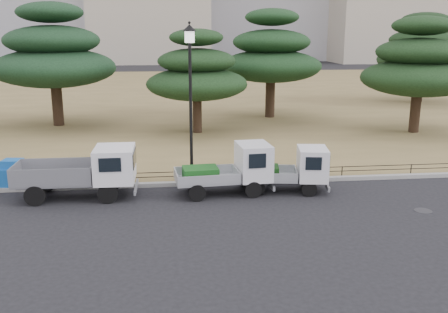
{
  "coord_description": "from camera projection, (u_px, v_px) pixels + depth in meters",
  "views": [
    {
      "loc": [
        -2.08,
        -16.4,
        5.98
      ],
      "look_at": [
        0.0,
        2.0,
        1.3
      ],
      "focal_mm": 40.0,
      "sensor_mm": 36.0,
      "label": 1
    }
  ],
  "objects": [
    {
      "name": "manhole",
      "position": [
        423.0,
        211.0,
        17.04
      ],
      "size": [
        0.6,
        0.6,
        0.01
      ],
      "primitive_type": "cylinder",
      "color": "#2D2D30",
      "rests_on": "ground"
    },
    {
      "name": "pine_center_right",
      "position": [
        271.0,
        55.0,
        33.72
      ],
      "size": [
        6.87,
        6.87,
        7.29
      ],
      "color": "black",
      "rests_on": "lawn"
    },
    {
      "name": "street_lamp",
      "position": [
        190.0,
        77.0,
        19.11
      ],
      "size": [
        0.54,
        0.54,
        6.07
      ],
      "color": "black",
      "rests_on": "lawn"
    },
    {
      "name": "truck_kei_front",
      "position": [
        231.0,
        169.0,
        18.69
      ],
      "size": [
        3.65,
        1.8,
        1.87
      ],
      "rotation": [
        0.0,
        0.0,
        0.08
      ],
      "color": "black",
      "rests_on": "ground"
    },
    {
      "name": "pipe_fence",
      "position": [
        222.0,
        173.0,
        20.03
      ],
      "size": [
        38.0,
        0.04,
        0.4
      ],
      "color": "black",
      "rests_on": "lawn"
    },
    {
      "name": "pine_center_left",
      "position": [
        197.0,
        74.0,
        28.63
      ],
      "size": [
        5.86,
        5.86,
        5.96
      ],
      "color": "black",
      "rests_on": "lawn"
    },
    {
      "name": "ground",
      "position": [
        230.0,
        206.0,
        17.49
      ],
      "size": [
        220.0,
        220.0,
        0.0
      ],
      "primitive_type": "plane",
      "color": "black"
    },
    {
      "name": "curb",
      "position": [
        222.0,
        182.0,
        19.98
      ],
      "size": [
        120.0,
        0.25,
        0.16
      ],
      "primitive_type": "cube",
      "color": "gray",
      "rests_on": "ground"
    },
    {
      "name": "pine_west_near",
      "position": [
        53.0,
        55.0,
        30.63
      ],
      "size": [
        7.55,
        7.55,
        7.55
      ],
      "color": "black",
      "rests_on": "lawn"
    },
    {
      "name": "pine_east_far",
      "position": [
        423.0,
        51.0,
        40.92
      ],
      "size": [
        7.27,
        7.27,
        7.3
      ],
      "color": "black",
      "rests_on": "lawn"
    },
    {
      "name": "tarp_pile",
      "position": [
        7.0,
        174.0,
        19.44
      ],
      "size": [
        1.65,
        1.3,
        1.01
      ],
      "rotation": [
        0.0,
        0.0,
        -0.13
      ],
      "color": "#175CB3",
      "rests_on": "lawn"
    },
    {
      "name": "lawn",
      "position": [
        190.0,
        95.0,
        46.95
      ],
      "size": [
        120.0,
        56.0,
        0.15
      ],
      "primitive_type": "cube",
      "color": "olive",
      "rests_on": "ground"
    },
    {
      "name": "truck_kei_rear",
      "position": [
        291.0,
        170.0,
        18.97
      ],
      "size": [
        3.42,
        1.85,
        1.7
      ],
      "rotation": [
        0.0,
        0.0,
        -0.16
      ],
      "color": "black",
      "rests_on": "ground"
    },
    {
      "name": "truck_large",
      "position": [
        83.0,
        170.0,
        18.19
      ],
      "size": [
        4.28,
        1.75,
        1.86
      ],
      "rotation": [
        0.0,
        0.0,
        -0.01
      ],
      "color": "black",
      "rests_on": "ground"
    },
    {
      "name": "pine_east_near",
      "position": [
        419.0,
        66.0,
        28.63
      ],
      "size": [
        6.6,
        6.6,
        6.67
      ],
      "color": "black",
      "rests_on": "lawn"
    }
  ]
}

